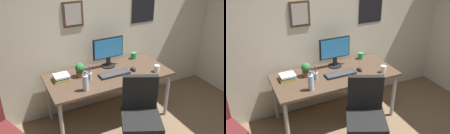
# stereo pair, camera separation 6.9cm
# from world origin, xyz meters

# --- Properties ---
(wall_back) EXTENTS (4.40, 0.10, 2.60)m
(wall_back) POSITION_xyz_m (0.00, 2.15, 1.30)
(wall_back) COLOR beige
(wall_back) RESTS_ON ground_plane
(desk) EXTENTS (1.69, 0.77, 0.73)m
(desk) POSITION_xyz_m (-0.01, 1.69, 0.66)
(desk) COLOR #4C3828
(desk) RESTS_ON ground_plane
(office_chair) EXTENTS (0.61, 0.61, 0.95)m
(office_chair) POSITION_xyz_m (0.07, 0.99, 0.53)
(office_chair) COLOR black
(office_chair) RESTS_ON ground_plane
(monitor) EXTENTS (0.46, 0.20, 0.43)m
(monitor) POSITION_xyz_m (0.09, 1.91, 0.97)
(monitor) COLOR black
(monitor) RESTS_ON desk
(keyboard) EXTENTS (0.43, 0.15, 0.03)m
(keyboard) POSITION_xyz_m (0.04, 1.63, 0.74)
(keyboard) COLOR black
(keyboard) RESTS_ON desk
(computer_mouse) EXTENTS (0.06, 0.11, 0.04)m
(computer_mouse) POSITION_xyz_m (0.34, 1.63, 0.75)
(computer_mouse) COLOR black
(computer_mouse) RESTS_ON desk
(water_bottle) EXTENTS (0.07, 0.07, 0.25)m
(water_bottle) POSITION_xyz_m (-0.45, 1.43, 0.83)
(water_bottle) COLOR silver
(water_bottle) RESTS_ON desk
(coffee_mug_near) EXTENTS (0.12, 0.08, 0.10)m
(coffee_mug_near) POSITION_xyz_m (0.56, 1.98, 0.78)
(coffee_mug_near) COLOR #2D8C59
(coffee_mug_near) RESTS_ON desk
(coffee_mug_far) EXTENTS (0.11, 0.07, 0.10)m
(coffee_mug_far) POSITION_xyz_m (0.62, 1.45, 0.78)
(coffee_mug_far) COLOR white
(coffee_mug_far) RESTS_ON desk
(potted_plant) EXTENTS (0.13, 0.13, 0.19)m
(potted_plant) POSITION_xyz_m (-0.38, 1.79, 0.83)
(potted_plant) COLOR brown
(potted_plant) RESTS_ON desk
(pen_cup) EXTENTS (0.07, 0.07, 0.20)m
(pen_cup) POSITION_xyz_m (-0.30, 1.66, 0.78)
(pen_cup) COLOR #9EA0A5
(pen_cup) RESTS_ON desk
(book_stack_left) EXTENTS (0.21, 0.17, 0.07)m
(book_stack_left) POSITION_xyz_m (-0.64, 1.81, 0.77)
(book_stack_left) COLOR gold
(book_stack_left) RESTS_ON desk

